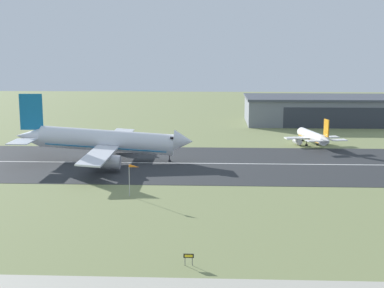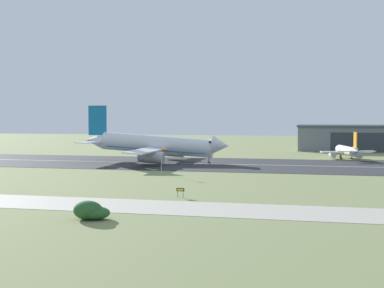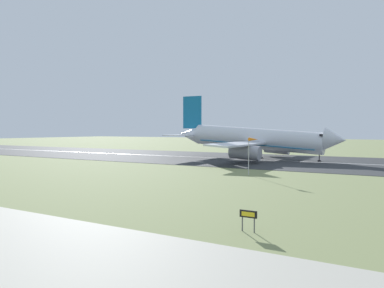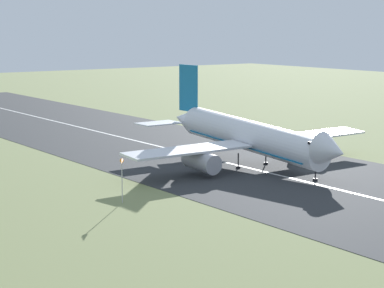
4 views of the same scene
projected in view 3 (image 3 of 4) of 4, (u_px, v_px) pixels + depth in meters
ground_plane at (152, 187)px, 53.50m from camera, size 605.97×605.97×0.00m
runway_strip at (271, 160)px, 99.47m from camera, size 365.97×47.22×0.06m
runway_centreline at (271, 160)px, 99.47m from camera, size 329.37×0.70×0.01m
airplane_landing at (255, 139)px, 103.36m from camera, size 48.35×55.30×18.30m
windsock_pole at (253, 142)px, 66.24m from camera, size 2.48×1.78×6.79m
runway_sign at (248, 216)px, 29.89m from camera, size 1.46×0.13×1.74m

